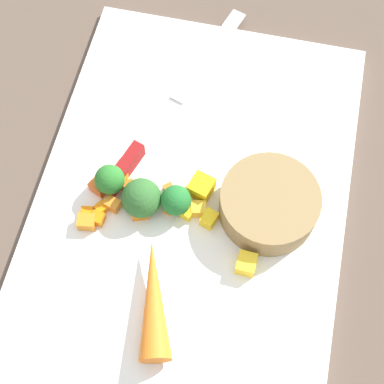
{
  "coord_description": "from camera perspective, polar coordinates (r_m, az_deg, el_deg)",
  "views": [
    {
      "loc": [
        -0.26,
        -0.06,
        0.6
      ],
      "look_at": [
        0.0,
        0.0,
        0.02
      ],
      "focal_mm": 54.67,
      "sensor_mm": 36.0,
      "label": 1
    }
  ],
  "objects": [
    {
      "name": "cutting_board",
      "position": [
        0.65,
        0.0,
        -0.6
      ],
      "size": [
        0.48,
        0.34,
        0.01
      ],
      "primitive_type": "cube",
      "color": "white",
      "rests_on": "ground_plane"
    },
    {
      "name": "carrot_dice_11",
      "position": [
        0.64,
        -10.19,
        -1.96
      ],
      "size": [
        0.01,
        0.01,
        0.01
      ],
      "primitive_type": "cube",
      "rotation": [
        0.0,
        0.0,
        0.16
      ],
      "color": "orange",
      "rests_on": "cutting_board"
    },
    {
      "name": "pepper_dice_3",
      "position": [
        0.63,
        -0.8,
        -1.96
      ],
      "size": [
        0.02,
        0.02,
        0.01
      ],
      "primitive_type": "cube",
      "rotation": [
        0.0,
        0.0,
        1.2
      ],
      "color": "yellow",
      "rests_on": "cutting_board"
    },
    {
      "name": "pepper_dice_0",
      "position": [
        0.63,
        0.92,
        0.46
      ],
      "size": [
        0.03,
        0.03,
        0.02
      ],
      "primitive_type": "cube",
      "rotation": [
        0.0,
        0.0,
        1.28
      ],
      "color": "yellow",
      "rests_on": "cutting_board"
    },
    {
      "name": "broccoli_floret_1",
      "position": [
        0.62,
        -1.59,
        -0.85
      ],
      "size": [
        0.03,
        0.03,
        0.04
      ],
      "color": "#89C158",
      "rests_on": "cutting_board"
    },
    {
      "name": "carrot_dice_2",
      "position": [
        0.65,
        -7.14,
        1.11
      ],
      "size": [
        0.02,
        0.02,
        0.01
      ],
      "primitive_type": "cube",
      "rotation": [
        0.0,
        0.0,
        2.91
      ],
      "color": "orange",
      "rests_on": "cutting_board"
    },
    {
      "name": "chef_knife",
      "position": [
        0.67,
        -3.66,
        6.26
      ],
      "size": [
        0.29,
        0.11,
        0.02
      ],
      "rotation": [
        0.0,
        0.0,
        5.96
      ],
      "color": "silver",
      "rests_on": "cutting_board"
    },
    {
      "name": "carrot_dice_0",
      "position": [
        0.64,
        -2.31,
        -0.07
      ],
      "size": [
        0.02,
        0.02,
        0.01
      ],
      "primitive_type": "cube",
      "rotation": [
        0.0,
        0.0,
        0.72
      ],
      "color": "orange",
      "rests_on": "cutting_board"
    },
    {
      "name": "carrot_dice_8",
      "position": [
        0.63,
        -9.18,
        -2.56
      ],
      "size": [
        0.01,
        0.01,
        0.01
      ],
      "primitive_type": "cube",
      "rotation": [
        0.0,
        0.0,
        1.45
      ],
      "color": "orange",
      "rests_on": "cutting_board"
    },
    {
      "name": "carrot_dice_4",
      "position": [
        0.63,
        -10.24,
        -2.89
      ],
      "size": [
        0.02,
        0.02,
        0.01
      ],
      "primitive_type": "cube",
      "rotation": [
        0.0,
        0.0,
        1.72
      ],
      "color": "orange",
      "rests_on": "cutting_board"
    },
    {
      "name": "broccoli_floret_0",
      "position": [
        0.62,
        -4.95,
        -0.62
      ],
      "size": [
        0.04,
        0.04,
        0.04
      ],
      "color": "#92C35B",
      "rests_on": "cutting_board"
    },
    {
      "name": "carrot_dice_7",
      "position": [
        0.64,
        -6.11,
        0.45
      ],
      "size": [
        0.02,
        0.02,
        0.01
      ],
      "primitive_type": "cube",
      "rotation": [
        0.0,
        0.0,
        2.23
      ],
      "color": "orange",
      "rests_on": "cutting_board"
    },
    {
      "name": "pepper_dice_5",
      "position": [
        0.63,
        -1.53,
        -1.06
      ],
      "size": [
        0.02,
        0.02,
        0.01
      ],
      "primitive_type": "cube",
      "rotation": [
        0.0,
        0.0,
        1.67
      ],
      "color": "yellow",
      "rests_on": "cutting_board"
    },
    {
      "name": "carrot_dice_1",
      "position": [
        0.64,
        -8.74,
        -1.51
      ],
      "size": [
        0.02,
        0.02,
        0.01
      ],
      "primitive_type": "cube",
      "rotation": [
        0.0,
        0.0,
        0.97
      ],
      "color": "orange",
      "rests_on": "cutting_board"
    },
    {
      "name": "pepper_dice_2",
      "position": [
        0.61,
        5.31,
        -6.98
      ],
      "size": [
        0.02,
        0.02,
        0.02
      ],
      "primitive_type": "cube",
      "rotation": [
        0.0,
        0.0,
        3.1
      ],
      "color": "yellow",
      "rests_on": "cutting_board"
    },
    {
      "name": "broccoli_floret_2",
      "position": [
        0.63,
        -8.03,
        1.18
      ],
      "size": [
        0.03,
        0.03,
        0.04
      ],
      "color": "#8DBC58",
      "rests_on": "cutting_board"
    },
    {
      "name": "carrot_dice_10",
      "position": [
        0.65,
        -9.07,
        0.53
      ],
      "size": [
        0.02,
        0.02,
        0.01
      ],
      "primitive_type": "cube",
      "rotation": [
        0.0,
        0.0,
        1.14
      ],
      "color": "orange",
      "rests_on": "cutting_board"
    },
    {
      "name": "carrot_dice_9",
      "position": [
        0.64,
        -8.16,
        0.92
      ],
      "size": [
        0.02,
        0.02,
        0.02
      ],
      "primitive_type": "cube",
      "rotation": [
        0.0,
        0.0,
        1.85
      ],
      "color": "orange",
      "rests_on": "cutting_board"
    },
    {
      "name": "pepper_dice_4",
      "position": [
        0.62,
        1.69,
        -2.66
      ],
      "size": [
        0.02,
        0.02,
        0.01
      ],
      "primitive_type": "cube",
      "rotation": [
        0.0,
        0.0,
        1.22
      ],
      "color": "yellow",
      "rests_on": "cutting_board"
    },
    {
      "name": "ground_plane",
      "position": [
        0.65,
        0.0,
        -0.81
      ],
      "size": [
        4.0,
        4.0,
        0.0
      ],
      "primitive_type": "plane",
      "color": "brown"
    },
    {
      "name": "carrot_dice_5",
      "position": [
        0.63,
        -5.12,
        -1.68
      ],
      "size": [
        0.02,
        0.02,
        0.02
      ],
      "primitive_type": "cube",
      "rotation": [
        0.0,
        0.0,
        0.36
      ],
      "color": "orange",
      "rests_on": "cutting_board"
    },
    {
      "name": "whole_carrot",
      "position": [
        0.59,
        -3.77,
        -10.3
      ],
      "size": [
        0.13,
        0.06,
        0.03
      ],
      "primitive_type": "cone",
      "rotation": [
        1.57,
        0.0,
        1.85
      ],
      "color": "orange",
      "rests_on": "cutting_board"
    },
    {
      "name": "prep_bowl",
      "position": [
        0.62,
        7.5,
        -1.33
      ],
      "size": [
        0.11,
        0.11,
        0.04
      ],
      "primitive_type": "cylinder",
      "color": "olive",
      "rests_on": "cutting_board"
    },
    {
      "name": "carrot_dice_3",
      "position": [
        0.63,
        -2.25,
        -1.67
      ],
      "size": [
        0.01,
        0.01,
        0.01
      ],
      "primitive_type": "cube",
      "rotation": [
        0.0,
        0.0,
        1.4
      ],
      "color": "orange",
      "rests_on": "cutting_board"
    },
    {
      "name": "pepper_dice_1",
      "position": [
        0.63,
        0.64,
        -1.66
      ],
      "size": [
        0.02,
        0.02,
        0.01
      ],
      "primitive_type": "cube",
      "rotation": [
        0.0,
        0.0,
        0.18
      ],
      "color": "yellow",
      "rests_on": "cutting_board"
    },
    {
      "name": "carrot_dice_6",
      "position": [
        0.64,
        -7.76,
        -1.19
      ],
      "size": [
        0.02,
        0.02,
        0.01
      ],
      "primitive_type": "cube",
      "rotation": [
        0.0,
        0.0,
        1.27
      ],
      "color": "orange",
      "rests_on": "cutting_board"
    }
  ]
}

